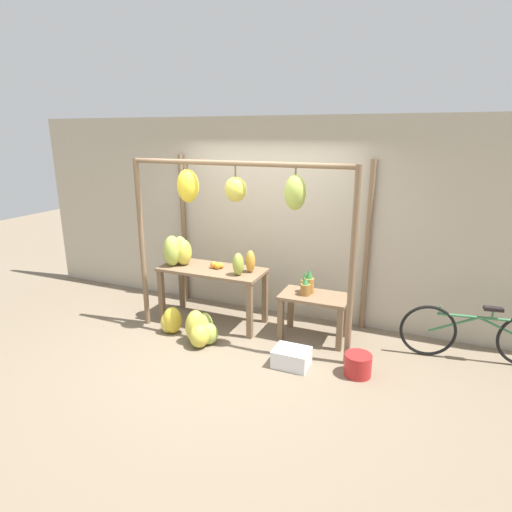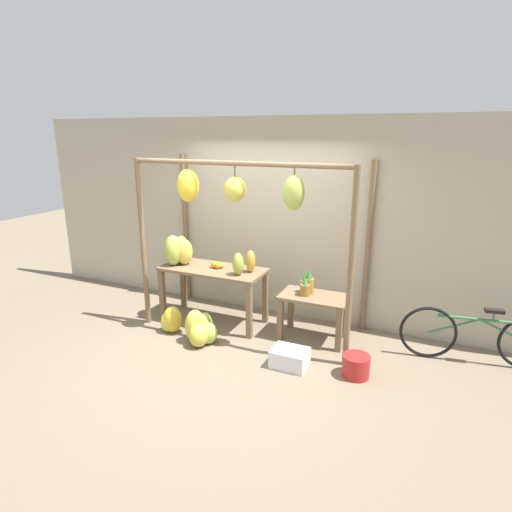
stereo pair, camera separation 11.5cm
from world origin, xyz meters
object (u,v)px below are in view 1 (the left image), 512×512
Objects in this scene: banana_pile_ground_right at (201,330)px; blue_bucket at (358,365)px; banana_pile_on_table at (178,251)px; banana_pile_ground_left at (171,321)px; papaya_pile at (243,263)px; orange_pile at (217,265)px; fruit_crate_white at (292,357)px; parked_bicycle at (477,334)px; pineapple_cluster at (307,284)px.

banana_pile_ground_right is 1.97m from blue_bucket.
banana_pile_ground_right is at bearing -41.13° from banana_pile_on_table.
banana_pile_on_table is 1.17× the size of banana_pile_ground_left.
papaya_pile is (0.32, 0.60, 0.76)m from banana_pile_ground_right.
banana_pile_ground_right is at bearing -80.57° from orange_pile.
orange_pile is 1.70m from fruit_crate_white.
banana_pile_on_table reaches higher than blue_bucket.
banana_pile_on_table is 0.97m from banana_pile_ground_left.
banana_pile_on_table reaches higher than banana_pile_ground_left.
parked_bicycle is (3.16, 0.87, 0.16)m from banana_pile_ground_right.
pineapple_cluster is at bearing 32.32° from banana_pile_ground_right.
parked_bicycle is at bearing 15.39° from banana_pile_ground_right.
pineapple_cluster is 0.65× the size of banana_pile_ground_right.
papaya_pile reaches higher than fruit_crate_white.
papaya_pile reaches higher than pineapple_cluster.
banana_pile_ground_right is (0.68, -0.60, -0.81)m from banana_pile_on_table.
orange_pile is (0.57, 0.07, -0.16)m from banana_pile_on_table.
fruit_crate_white is (1.34, -0.74, -0.73)m from orange_pile.
blue_bucket is at bearing -19.20° from papaya_pile.
fruit_crate_white is (1.75, -0.17, -0.06)m from banana_pile_ground_left.
banana_pile_ground_left is 1.24m from papaya_pile.
pineapple_cluster is at bearing 20.65° from banana_pile_ground_left.
banana_pile_ground_left is at bearing 178.27° from blue_bucket.
papaya_pile reaches higher than parked_bicycle.
banana_pile_ground_left is at bearing -125.67° from orange_pile.
papaya_pile is (-2.84, -0.27, 0.60)m from parked_bicycle.
orange_pile is 0.45m from papaya_pile.
papaya_pile is at bearing -170.81° from pineapple_cluster.
blue_bucket is at bearing 7.66° from fruit_crate_white.
banana_pile_ground_right reaches higher than blue_bucket.
orange_pile is 0.50× the size of banana_pile_ground_left.
blue_bucket is at bearing -12.17° from banana_pile_on_table.
banana_pile_ground_right is 1.24m from fruit_crate_white.
banana_pile_ground_right is 0.30× the size of parked_bicycle.
papaya_pile reaches higher than orange_pile.
banana_pile_ground_left is at bearing 174.33° from fruit_crate_white.
orange_pile reaches higher than banana_pile_ground_left.
fruit_crate_white is at bearing -3.42° from banana_pile_ground_right.
parked_bicycle is (1.20, 0.85, 0.21)m from blue_bucket.
banana_pile_on_table reaches higher than fruit_crate_white.
banana_pile_ground_right is 1.26× the size of fruit_crate_white.
pineapple_cluster is 0.20× the size of parked_bicycle.
parked_bicycle reaches higher than blue_bucket.
banana_pile_ground_right reaches higher than fruit_crate_white.
fruit_crate_white is at bearing -84.51° from pineapple_cluster.
fruit_crate_white is at bearing -28.90° from orange_pile.
fruit_crate_white is (1.23, -0.07, -0.07)m from banana_pile_ground_right.
orange_pile is at bearing -176.45° from parked_bicycle.
banana_pile_on_table reaches higher than banana_pile_ground_right.
pineapple_cluster reaches higher than orange_pile.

